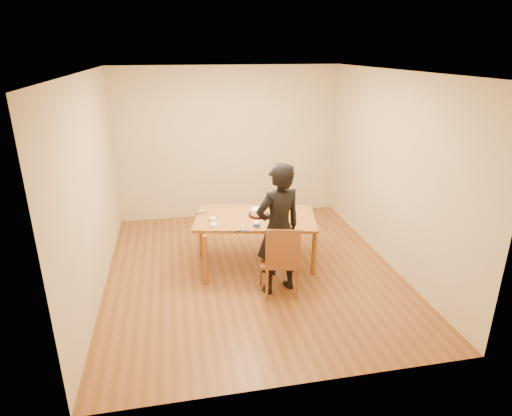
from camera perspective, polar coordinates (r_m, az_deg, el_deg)
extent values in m
cube|color=brown|center=(6.15, -0.56, -8.28)|extent=(4.00, 4.50, 0.00)
cube|color=silver|center=(5.39, -0.66, 17.73)|extent=(4.00, 4.50, 0.00)
cube|color=tan|center=(7.78, -3.68, 8.54)|extent=(4.00, 0.00, 2.70)
cube|color=tan|center=(5.63, -21.07, 2.46)|extent=(0.00, 4.50, 2.70)
cube|color=tan|center=(6.29, 17.68, 4.69)|extent=(0.00, 4.50, 2.70)
cube|color=brown|center=(5.99, -0.09, -1.36)|extent=(1.83, 1.31, 0.04)
cube|color=brown|center=(5.45, 3.04, -6.97)|extent=(0.54, 0.54, 0.04)
cylinder|color=#AD0B1F|center=(6.02, 0.36, -0.92)|extent=(0.29, 0.29, 0.02)
cylinder|color=white|center=(6.00, 0.36, -0.51)|extent=(0.22, 0.22, 0.07)
ellipsoid|color=white|center=(5.98, 0.36, -0.08)|extent=(0.22, 0.22, 0.03)
cylinder|color=white|center=(5.61, 0.07, -2.27)|extent=(0.09, 0.09, 0.08)
cylinder|color=#194DA6|center=(5.55, -1.67, -2.94)|extent=(0.09, 0.09, 0.01)
ellipsoid|color=white|center=(5.54, -1.67, -2.82)|extent=(0.04, 0.04, 0.02)
cylinder|color=white|center=(5.67, -5.69, -2.33)|extent=(0.09, 0.09, 0.04)
cylinder|color=white|center=(5.87, -5.78, -1.50)|extent=(0.09, 0.09, 0.04)
cylinder|color=white|center=(5.71, -5.63, -2.17)|extent=(0.08, 0.08, 0.04)
cube|color=#E43575|center=(6.15, -7.29, -0.63)|extent=(0.15, 0.11, 0.02)
cube|color=#2D971B|center=(6.15, -7.35, -0.44)|extent=(0.14, 0.09, 0.02)
cube|color=black|center=(5.52, -2.35, -3.07)|extent=(0.14, 0.09, 0.01)
imported|color=black|center=(5.31, 3.01, -2.86)|extent=(0.72, 0.58, 1.71)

